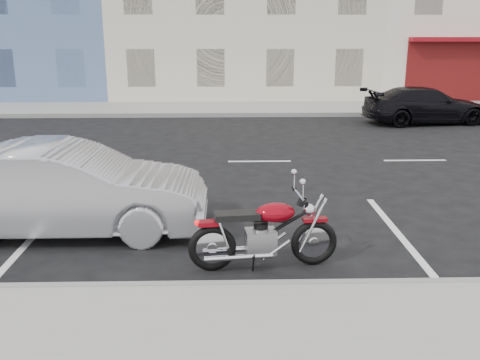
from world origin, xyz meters
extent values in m
plane|color=black|center=(0.00, 0.00, 0.00)|extent=(120.00, 120.00, 0.00)
cube|color=gray|center=(-5.00, 8.70, 0.07)|extent=(80.00, 3.40, 0.15)
cube|color=gray|center=(-5.00, -7.00, 0.08)|extent=(80.00, 0.12, 0.16)
cube|color=gray|center=(-5.00, 7.00, 0.08)|extent=(80.00, 0.12, 0.16)
torus|color=black|center=(-0.85, -6.06, 0.32)|extent=(0.68, 0.18, 0.67)
torus|color=black|center=(-2.29, -6.22, 0.32)|extent=(0.68, 0.18, 0.67)
cube|color=maroon|center=(-0.85, -6.06, 0.67)|extent=(0.35, 0.17, 0.05)
cube|color=maroon|center=(-2.33, -6.23, 0.69)|extent=(0.32, 0.19, 0.06)
cube|color=gray|center=(-1.61, -6.15, 0.38)|extent=(0.45, 0.35, 0.34)
ellipsoid|color=maroon|center=(-1.41, -6.13, 0.80)|extent=(0.59, 0.40, 0.27)
cube|color=black|center=(-1.94, -6.19, 0.78)|extent=(0.65, 0.33, 0.09)
cylinder|color=silver|center=(-1.08, -6.09, 1.03)|extent=(0.11, 0.70, 0.04)
sphere|color=silver|center=(-0.94, -6.07, 0.82)|extent=(0.17, 0.17, 0.17)
cylinder|color=silver|center=(-1.93, -6.33, 0.22)|extent=(0.96, 0.19, 0.08)
cylinder|color=silver|center=(-1.96, -6.05, 0.22)|extent=(0.96, 0.19, 0.08)
cylinder|color=silver|center=(-0.90, -6.07, 0.62)|extent=(0.39, 0.09, 0.80)
cylinder|color=black|center=(-1.39, -6.12, 0.55)|extent=(0.81, 0.14, 0.50)
imported|color=#A9AAB0|center=(-5.45, -4.81, 0.75)|extent=(4.56, 1.62, 1.50)
imported|color=black|center=(4.21, 5.50, 0.64)|extent=(4.57, 2.31, 1.27)
camera|label=1|loc=(-2.83, -13.19, 3.29)|focal=40.00mm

